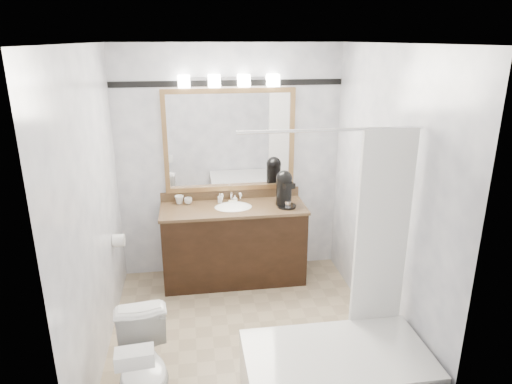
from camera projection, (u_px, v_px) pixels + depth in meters
room at (245, 204)px, 3.72m from camera, size 2.42×2.62×2.52m
vanity at (234, 242)px, 4.94m from camera, size 1.53×0.58×0.97m
mirror at (230, 141)px, 4.85m from camera, size 1.40×0.04×1.10m
vanity_light_bar at (229, 80)px, 4.59m from camera, size 1.02×0.14×0.12m
accent_stripe at (229, 83)px, 4.66m from camera, size 2.40×0.01×0.06m
bathtub at (338, 370)px, 3.27m from camera, size 1.30×0.75×1.96m
tp_roll at (119, 240)px, 4.36m from camera, size 0.11×0.12×0.12m
toilet at (145, 369)px, 3.20m from camera, size 0.45×0.70×0.68m
tissue_box at (135, 357)px, 2.73m from camera, size 0.24×0.15×0.10m
coffee_maker at (284, 188)px, 4.78m from camera, size 0.20×0.25×0.38m
cup_left at (188, 201)px, 4.88m from camera, size 0.11×0.11×0.07m
cup_right at (179, 200)px, 4.89m from camera, size 0.12×0.12×0.09m
soap_bottle_a at (220, 198)px, 4.92m from camera, size 0.05×0.05×0.10m
soap_bottle_b at (235, 199)px, 4.94m from camera, size 0.08×0.08×0.07m
soap_bar at (233, 202)px, 4.91m from camera, size 0.10×0.08×0.03m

